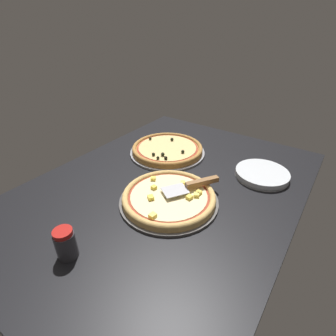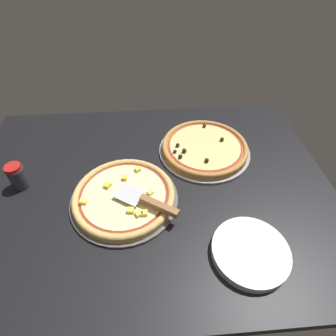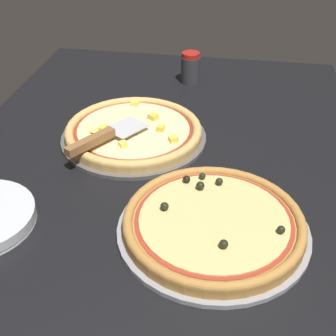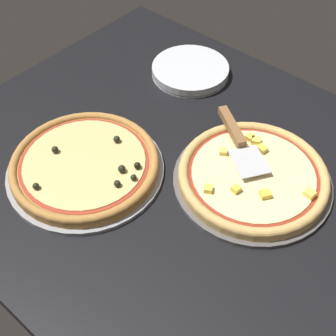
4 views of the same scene
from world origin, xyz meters
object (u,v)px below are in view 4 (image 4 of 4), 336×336
at_px(pizza_front, 253,175).
at_px(pizza_back, 85,164).
at_px(serving_spatula, 235,133).
at_px(plate_stack, 190,70).

xyz_separation_m(pizza_front, pizza_back, (0.32, 0.23, 0.00)).
height_order(pizza_front, serving_spatula, serving_spatula).
height_order(pizza_back, serving_spatula, serving_spatula).
xyz_separation_m(pizza_front, plate_stack, (0.37, -0.23, -0.01)).
bearing_deg(pizza_back, pizza_front, -144.05).
relative_size(pizza_back, plate_stack, 1.56).
bearing_deg(pizza_front, plate_stack, -31.70).
distance_m(pizza_front, pizza_back, 0.39).
distance_m(serving_spatula, plate_stack, 0.32).
bearing_deg(serving_spatula, pizza_front, 147.72).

